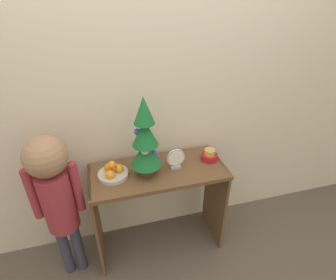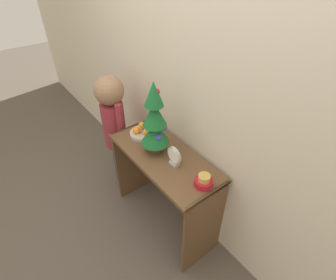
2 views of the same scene
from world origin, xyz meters
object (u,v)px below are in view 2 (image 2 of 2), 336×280
mini_tree (155,120)px  singing_bowl (204,181)px  fruit_bowl (142,132)px  child_figure (113,117)px  desk_clock (174,157)px

mini_tree → singing_bowl: size_ratio=4.64×
fruit_bowl → child_figure: bearing=-167.9°
fruit_bowl → singing_bowl: fruit_bowl is taller
fruit_bowl → desk_clock: bearing=-2.4°
singing_bowl → child_figure: bearing=-175.2°
desk_clock → fruit_bowl: bearing=177.6°
singing_bowl → desk_clock: 0.27m
desk_clock → child_figure: (-0.80, -0.06, -0.06)m
fruit_bowl → singing_bowl: (0.71, 0.01, 0.00)m
desk_clock → child_figure: bearing=-175.8°
fruit_bowl → child_figure: (-0.36, -0.08, -0.01)m
fruit_bowl → singing_bowl: 0.71m
mini_tree → singing_bowl: (0.48, 0.04, -0.23)m
fruit_bowl → singing_bowl: bearing=1.0°
fruit_bowl → desk_clock: (0.44, -0.02, 0.04)m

